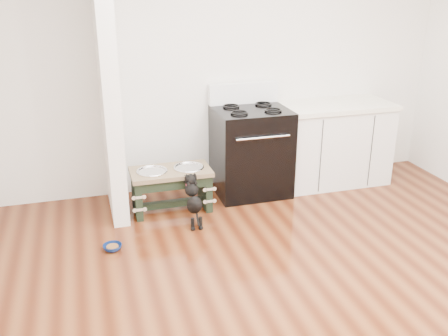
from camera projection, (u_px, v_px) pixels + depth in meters
ground at (318, 315)px, 3.47m from camera, size 5.00×5.00×0.00m
room_shell at (337, 84)px, 2.88m from camera, size 5.00×5.00×5.00m
partition_wall at (107, 76)px, 4.55m from camera, size 0.15×0.80×2.70m
oven_range at (251, 150)px, 5.29m from camera, size 0.76×0.69×1.14m
cabinet_run at (333, 143)px, 5.57m from camera, size 1.24×0.64×0.91m
dog_feeder at (171, 182)px, 4.92m from camera, size 0.78×0.42×0.45m
puppy at (193, 199)px, 4.65m from camera, size 0.14×0.40×0.48m
floor_bowl at (112, 247)px, 4.28m from camera, size 0.20×0.20×0.05m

